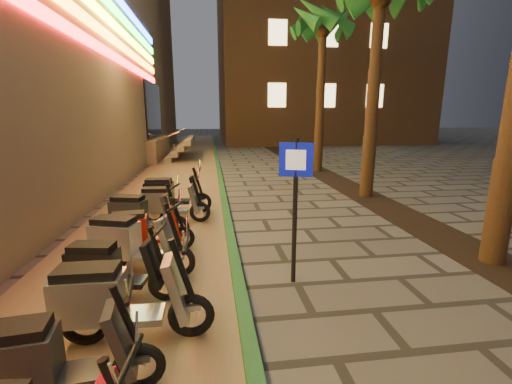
{
  "coord_description": "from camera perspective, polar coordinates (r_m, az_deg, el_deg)",
  "views": [
    {
      "loc": [
        -1.27,
        -3.0,
        2.55
      ],
      "look_at": [
        -0.48,
        2.87,
        1.2
      ],
      "focal_mm": 24.0,
      "sensor_mm": 36.0,
      "label": 1
    }
  ],
  "objects": [
    {
      "name": "apartment_block",
      "position": [
        37.81,
        9.49,
        27.92
      ],
      "size": [
        18.0,
        16.06,
        25.0
      ],
      "color": "brown",
      "rests_on": "ground"
    },
    {
      "name": "palm_d",
      "position": [
        16.14,
        11.12,
        24.75
      ],
      "size": [
        2.97,
        3.02,
        7.16
      ],
      "color": "#472D19",
      "rests_on": "ground"
    },
    {
      "name": "scooter_5",
      "position": [
        4.29,
        -22.41,
        -16.28
      ],
      "size": [
        1.73,
        0.61,
        1.22
      ],
      "rotation": [
        0.0,
        0.0,
        -0.01
      ],
      "color": "black",
      "rests_on": "ground"
    },
    {
      "name": "ground",
      "position": [
        4.14,
        13.28,
        -25.56
      ],
      "size": [
        120.0,
        120.0,
        0.0
      ],
      "primitive_type": "plane",
      "color": "#474442",
      "rests_on": "ground"
    },
    {
      "name": "parking_strip",
      "position": [
        13.32,
        -13.25,
        1.46
      ],
      "size": [
        3.4,
        60.0,
        0.01
      ],
      "primitive_type": "cube",
      "color": "#8C7251",
      "rests_on": "ground"
    },
    {
      "name": "planting_strip",
      "position": [
        9.71,
        22.83,
        -3.37
      ],
      "size": [
        1.2,
        40.0,
        0.02
      ],
      "primitive_type": "cube",
      "color": "black",
      "rests_on": "ground"
    },
    {
      "name": "green_curb",
      "position": [
        13.25,
        -5.93,
        1.88
      ],
      "size": [
        0.18,
        60.0,
        0.1
      ],
      "primitive_type": "cube",
      "color": "#246130",
      "rests_on": "ground"
    },
    {
      "name": "scooter_6",
      "position": [
        5.22,
        -23.0,
        -11.68
      ],
      "size": [
        1.55,
        0.64,
        1.09
      ],
      "rotation": [
        0.0,
        0.0,
        -0.15
      ],
      "color": "black",
      "rests_on": "ground"
    },
    {
      "name": "scooter_8",
      "position": [
        6.69,
        -18.4,
        -6.06
      ],
      "size": [
        1.51,
        0.57,
        1.06
      ],
      "rotation": [
        0.0,
        0.0,
        0.11
      ],
      "color": "black",
      "rests_on": "ground"
    },
    {
      "name": "scooter_10",
      "position": [
        8.39,
        -14.58,
        -1.79
      ],
      "size": [
        1.61,
        0.56,
        1.14
      ],
      "rotation": [
        0.0,
        0.0,
        -0.04
      ],
      "color": "black",
      "rests_on": "ground"
    },
    {
      "name": "scooter_9",
      "position": [
        7.55,
        -18.71,
        -3.56
      ],
      "size": [
        1.66,
        0.8,
        1.17
      ],
      "rotation": [
        0.0,
        0.0,
        -0.24
      ],
      "color": "black",
      "rests_on": "ground"
    },
    {
      "name": "scooter_7",
      "position": [
        5.94,
        -20.19,
        -7.87
      ],
      "size": [
        1.71,
        0.9,
        1.22
      ],
      "rotation": [
        0.0,
        0.0,
        -0.3
      ],
      "color": "black",
      "rests_on": "ground"
    },
    {
      "name": "scooter_4",
      "position": [
        3.75,
        -31.48,
        -22.72
      ],
      "size": [
        1.57,
        0.61,
        1.1
      ],
      "rotation": [
        0.0,
        0.0,
        0.12
      ],
      "color": "black",
      "rests_on": "ground"
    },
    {
      "name": "pedestrian_sign",
      "position": [
        5.05,
        6.56,
        0.06
      ],
      "size": [
        0.47,
        0.2,
        2.22
      ],
      "rotation": [
        0.0,
        0.0,
        -0.36
      ],
      "color": "black",
      "rests_on": "ground"
    },
    {
      "name": "scooter_11",
      "position": [
        9.2,
        -14.21,
        -0.28
      ],
      "size": [
        1.72,
        0.6,
        1.21
      ],
      "rotation": [
        0.0,
        0.0,
        -0.04
      ],
      "color": "black",
      "rests_on": "ground"
    }
  ]
}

